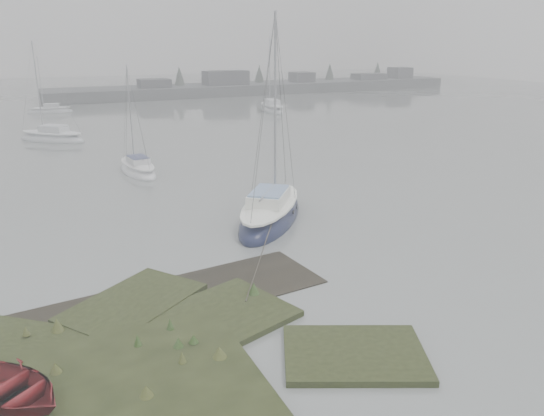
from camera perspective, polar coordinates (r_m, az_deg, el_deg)
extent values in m
plane|color=slate|center=(41.23, -16.09, 6.47)|extent=(160.00, 160.00, 0.00)
cube|color=#4C4F51|center=(79.24, -1.07, 12.74)|extent=(60.00, 8.00, 1.60)
cube|color=#424247|center=(73.14, -12.53, 12.54)|extent=(4.00, 3.00, 2.20)
cube|color=#424247|center=(75.96, -5.00, 13.37)|extent=(6.00, 3.00, 3.00)
cube|color=#424247|center=(80.91, 3.22, 13.50)|extent=(3.00, 3.00, 2.50)
cube|color=#424247|center=(87.25, 10.37, 13.40)|extent=(5.00, 3.00, 2.00)
cube|color=#424247|center=(90.81, 13.57, 13.61)|extent=(3.00, 3.00, 2.80)
cone|color=#384238|center=(75.99, -9.91, 13.48)|extent=(2.00, 2.00, 3.50)
cone|color=#384238|center=(80.03, -1.37, 13.94)|extent=(2.00, 2.00, 3.50)
cone|color=#384238|center=(85.57, 6.22, 14.10)|extent=(2.00, 2.00, 3.50)
cone|color=#384238|center=(90.56, 11.25, 14.07)|extent=(2.00, 2.00, 3.50)
ellipsoid|color=#101633|center=(23.19, -0.17, -1.08)|extent=(5.87, 6.54, 1.61)
ellipsoid|color=white|center=(22.99, -0.17, 0.45)|extent=(4.99, 5.60, 0.46)
cube|color=white|center=(22.61, -0.35, 1.20)|extent=(2.54, 2.67, 0.47)
cube|color=#7996C1|center=(22.54, -0.35, 1.85)|extent=(2.34, 2.46, 0.08)
cylinder|color=#939399|center=(22.94, 0.34, 10.97)|extent=(0.10, 0.10, 7.59)
cylinder|color=#939399|center=(22.36, -0.47, 1.72)|extent=(1.73, 2.12, 0.09)
ellipsoid|color=white|center=(32.44, -14.21, 3.83)|extent=(2.03, 4.85, 1.15)
ellipsoid|color=silver|center=(32.34, -14.27, 4.61)|extent=(1.66, 4.22, 0.32)
cube|color=silver|center=(32.08, -14.20, 5.04)|extent=(1.17, 1.71, 0.34)
cube|color=#1B214D|center=(32.05, -14.23, 5.37)|extent=(1.09, 1.57, 0.05)
cylinder|color=#939399|center=(32.40, -15.00, 9.87)|extent=(0.07, 0.07, 5.39)
cylinder|color=#939399|center=(31.92, -14.16, 5.32)|extent=(0.25, 1.88, 0.06)
ellipsoid|color=#B4B8BD|center=(44.73, -22.55, 6.79)|extent=(5.46, 5.21, 1.38)
ellipsoid|color=silver|center=(44.64, -22.63, 7.48)|extent=(4.67, 4.44, 0.39)
cube|color=silver|center=(44.44, -22.44, 7.91)|extent=(2.26, 2.21, 0.41)
cube|color=#ABAFB7|center=(44.40, -22.47, 8.20)|extent=(2.09, 2.04, 0.06)
cylinder|color=#939399|center=(44.70, -23.92, 11.93)|extent=(0.09, 0.09, 6.50)
cylinder|color=#939399|center=(44.30, -22.31, 8.20)|extent=(1.73, 1.59, 0.07)
ellipsoid|color=#A1A7AA|center=(58.62, -0.05, 10.46)|extent=(2.96, 6.29, 1.47)
ellipsoid|color=silver|center=(58.55, -0.05, 11.03)|extent=(2.44, 5.46, 0.41)
cube|color=silver|center=(58.26, 0.02, 11.35)|extent=(1.62, 2.26, 0.43)
cube|color=silver|center=(58.23, 0.02, 11.59)|extent=(1.51, 2.07, 0.07)
cylinder|color=#939399|center=(58.97, -0.26, 14.74)|extent=(0.09, 0.09, 6.91)
cylinder|color=#939399|center=(58.07, 0.07, 11.57)|extent=(0.48, 2.40, 0.08)
ellipsoid|color=#AFB4B9|center=(62.04, -22.75, 9.48)|extent=(4.63, 1.89, 1.10)
ellipsoid|color=silver|center=(61.99, -22.80, 9.88)|extent=(4.02, 1.55, 0.31)
cube|color=silver|center=(61.95, -22.65, 10.15)|extent=(1.63, 1.11, 0.32)
cube|color=#B1B3BB|center=(61.93, -22.67, 10.31)|extent=(1.50, 1.03, 0.05)
cylinder|color=#939399|center=(61.76, -23.66, 12.39)|extent=(0.07, 0.07, 5.16)
cylinder|color=#939399|center=(61.92, -22.55, 10.33)|extent=(1.80, 0.23, 0.06)
imported|color=maroon|center=(13.17, -26.48, -16.99)|extent=(3.36, 3.53, 0.59)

